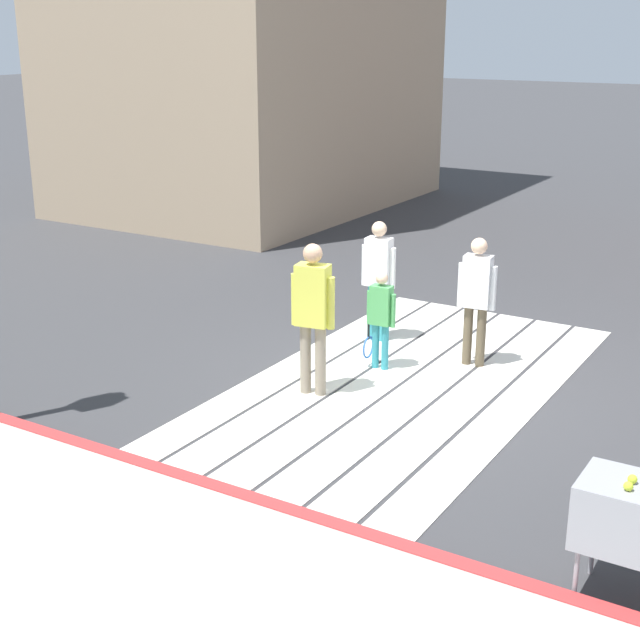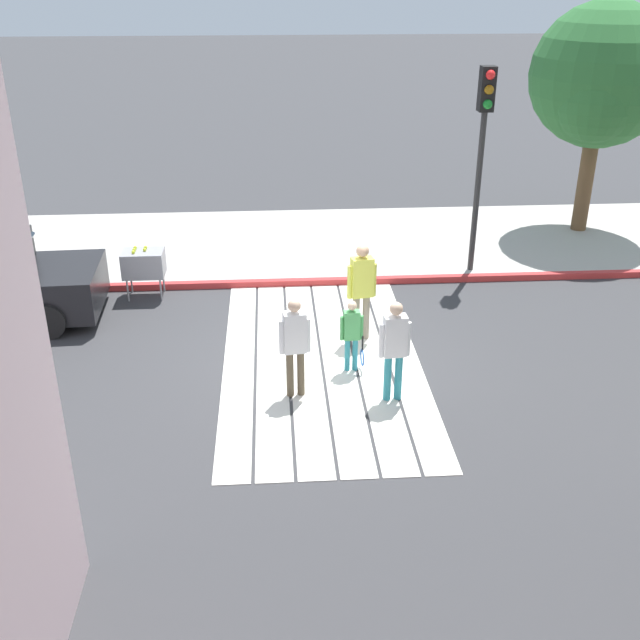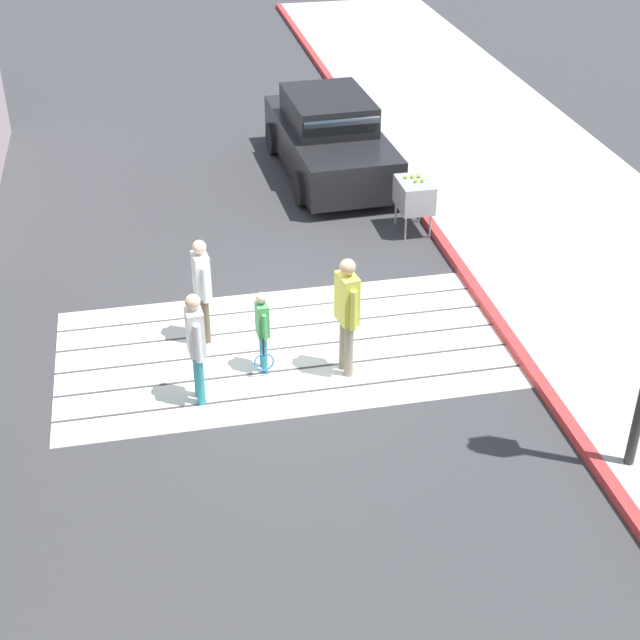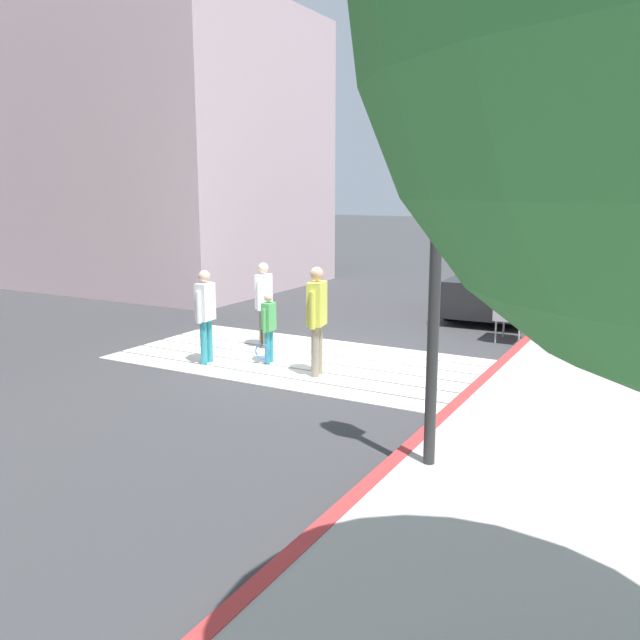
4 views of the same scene
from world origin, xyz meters
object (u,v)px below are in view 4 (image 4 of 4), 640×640
(pedestrian_adult_trailing, at_px, (317,313))
(pedestrian_adult_side, at_px, (264,299))
(pedestrian_child_with_racket, at_px, (268,324))
(car_parked_near_curb, at_px, (502,284))
(tennis_ball_cart, at_px, (512,306))
(traffic_light_corner, at_px, (436,180))
(pedestrian_adult_lead, at_px, (205,310))

(pedestrian_adult_trailing, height_order, pedestrian_adult_side, pedestrian_adult_trailing)
(pedestrian_child_with_racket, bearing_deg, pedestrian_adult_trailing, 166.07)
(car_parked_near_curb, bearing_deg, tennis_ball_cart, 107.52)
(pedestrian_child_with_racket, bearing_deg, tennis_ball_cart, -130.86)
(pedestrian_adult_trailing, xyz_separation_m, pedestrian_adult_side, (1.82, -1.21, -0.09))
(tennis_ball_cart, xyz_separation_m, pedestrian_child_with_racket, (3.25, 3.75, -0.01))
(car_parked_near_curb, height_order, pedestrian_child_with_racket, car_parked_near_curb)
(pedestrian_child_with_racket, bearing_deg, traffic_light_corner, 143.13)
(car_parked_near_curb, xyz_separation_m, pedestrian_adult_side, (3.06, 5.67, 0.21))
(tennis_ball_cart, distance_m, pedestrian_adult_trailing, 4.57)
(pedestrian_adult_side, xyz_separation_m, pedestrian_child_with_racket, (-0.71, 0.94, -0.25))
(pedestrian_adult_lead, bearing_deg, tennis_ball_cart, -134.32)
(traffic_light_corner, relative_size, pedestrian_child_with_racket, 3.44)
(tennis_ball_cart, xyz_separation_m, pedestrian_adult_trailing, (2.14, 4.03, 0.33))
(pedestrian_adult_lead, bearing_deg, traffic_light_corner, 153.49)
(tennis_ball_cart, height_order, pedestrian_adult_lead, pedestrian_adult_lead)
(traffic_light_corner, relative_size, pedestrian_adult_side, 2.62)
(pedestrian_adult_lead, relative_size, pedestrian_adult_trailing, 0.92)
(pedestrian_adult_lead, height_order, pedestrian_adult_trailing, pedestrian_adult_trailing)
(tennis_ball_cart, relative_size, pedestrian_child_with_racket, 0.83)
(car_parked_near_curb, height_order, pedestrian_adult_trailing, pedestrian_adult_trailing)
(pedestrian_adult_lead, distance_m, pedestrian_child_with_racket, 1.10)
(pedestrian_adult_trailing, bearing_deg, tennis_ball_cart, -118.03)
(car_parked_near_curb, xyz_separation_m, traffic_light_corner, (-1.58, 9.55, 2.30))
(car_parked_near_curb, relative_size, traffic_light_corner, 1.03)
(traffic_light_corner, height_order, pedestrian_adult_trailing, traffic_light_corner)
(traffic_light_corner, height_order, pedestrian_child_with_racket, traffic_light_corner)
(pedestrian_adult_side, bearing_deg, pedestrian_child_with_racket, 127.27)
(car_parked_near_curb, xyz_separation_m, tennis_ball_cart, (-0.90, 2.85, -0.04))
(pedestrian_adult_lead, bearing_deg, pedestrian_child_with_racket, -150.65)
(car_parked_near_curb, relative_size, pedestrian_adult_trailing, 2.48)
(car_parked_near_curb, bearing_deg, pedestrian_adult_trailing, 79.77)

